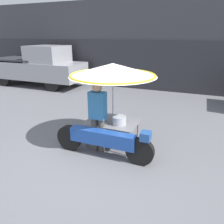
{
  "coord_description": "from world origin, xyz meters",
  "views": [
    {
      "loc": [
        1.9,
        -3.86,
        2.65
      ],
      "look_at": [
        0.03,
        0.7,
        0.89
      ],
      "focal_mm": 35.0,
      "sensor_mm": 36.0,
      "label": 1
    }
  ],
  "objects": [
    {
      "name": "ground_plane",
      "position": [
        0.0,
        0.0,
        0.0
      ],
      "size": [
        36.0,
        36.0,
        0.0
      ],
      "primitive_type": "plane",
      "color": "slate"
    },
    {
      "name": "shopfront_building",
      "position": [
        0.0,
        7.88,
        2.13
      ],
      "size": [
        28.0,
        2.06,
        4.28
      ],
      "color": "#38383D",
      "rests_on": "ground"
    },
    {
      "name": "vendor_motorcycle_cart",
      "position": [
        0.03,
        0.67,
        1.59
      ],
      "size": [
        2.36,
        2.02,
        2.04
      ],
      "color": "black",
      "rests_on": "ground"
    },
    {
      "name": "vendor_person",
      "position": [
        -0.17,
        0.34,
        0.95
      ],
      "size": [
        0.38,
        0.23,
        1.68
      ],
      "color": "#4C473D",
      "rests_on": "ground"
    },
    {
      "name": "pickup_truck",
      "position": [
        -6.22,
        5.56,
        1.02
      ],
      "size": [
        5.31,
        1.89,
        2.12
      ],
      "color": "black",
      "rests_on": "ground"
    }
  ]
}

